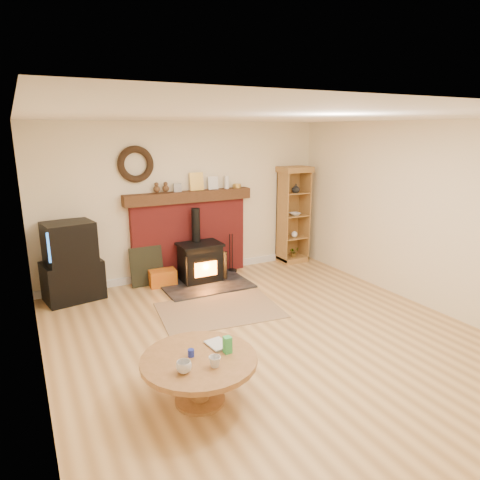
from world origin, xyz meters
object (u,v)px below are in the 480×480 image
tv_unit (71,263)px  curio_cabinet (293,215)px  coffee_table (199,366)px  wood_stove (201,264)px

tv_unit → curio_cabinet: size_ratio=0.65×
curio_cabinet → coffee_table: size_ratio=1.69×
wood_stove → tv_unit: bearing=174.2°
tv_unit → coffee_table: bearing=-77.6°
wood_stove → coffee_table: bearing=-112.9°
wood_stove → tv_unit: size_ratio=1.19×
wood_stove → tv_unit: 2.00m
wood_stove → curio_cabinet: curio_cabinet is taller
tv_unit → coffee_table: 3.29m
wood_stove → coffee_table: 3.26m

